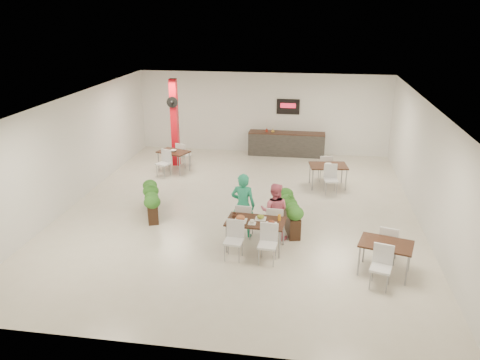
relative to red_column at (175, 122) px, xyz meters
name	(u,v)px	position (x,y,z in m)	size (l,w,h in m)	color
ground	(240,210)	(3.00, -3.79, -1.64)	(12.00, 12.00, 0.00)	beige
room_shell	(240,144)	(3.00, -3.79, 0.36)	(10.10, 12.10, 3.22)	white
red_column	(175,122)	(0.00, 0.00, 0.00)	(0.40, 0.41, 3.20)	red
service_counter	(286,143)	(4.00, 1.86, -1.15)	(3.00, 0.64, 2.20)	#282624
main_table	(255,225)	(3.71, -6.05, -1.01)	(1.46, 1.71, 0.92)	black
diner_man	(243,205)	(3.32, -5.39, -0.79)	(0.62, 0.41, 1.70)	#239B70
diner_woman	(274,211)	(4.12, -5.39, -0.90)	(0.72, 0.56, 1.49)	#E86783
planter_left	(151,197)	(0.54, -4.40, -1.15)	(0.90, 1.66, 0.91)	black
planter_right	(290,210)	(4.48, -4.69, -1.16)	(0.72, 1.75, 0.93)	black
side_table_a	(174,155)	(0.12, -0.72, -1.02)	(1.24, 1.66, 0.92)	black
side_table_b	(328,169)	(5.55, -1.47, -1.01)	(1.30, 1.66, 0.92)	black
side_table_c	(386,249)	(6.67, -6.74, -1.02)	(1.28, 1.67, 0.92)	black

